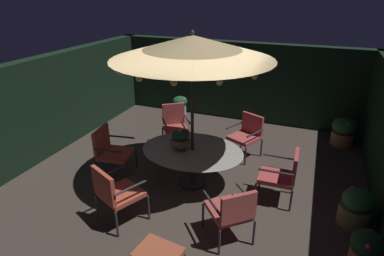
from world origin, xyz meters
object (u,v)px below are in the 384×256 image
potted_plant_right_far (366,249)px  potted_plant_right_near (344,131)px  patio_chair_southeast (175,123)px  patio_umbrella (192,47)px  patio_chair_east (247,133)px  potted_plant_back_center (180,105)px  centerpiece_planter (180,138)px  patio_chair_south (110,149)px  ottoman_footrest (158,254)px  potted_plant_back_left (357,208)px  patio_chair_north (232,210)px  patio_chair_southwest (115,191)px  patio_chair_northeast (283,173)px  patio_dining_table (192,154)px

potted_plant_right_far → potted_plant_right_near: (-0.14, 3.82, 0.06)m
patio_chair_southeast → potted_plant_right_far: size_ratio=1.81×
patio_umbrella → patio_chair_southeast: bearing=125.6°
patio_chair_east → potted_plant_right_far: bearing=-49.2°
potted_plant_back_center → patio_chair_east: bearing=-34.3°
centerpiece_planter → patio_umbrella: bearing=20.8°
patio_chair_south → ottoman_footrest: size_ratio=1.56×
potted_plant_back_left → potted_plant_back_center: size_ratio=1.00×
centerpiece_planter → patio_chair_north: centerpiece_planter is taller
patio_umbrella → patio_chair_southwest: 2.54m
patio_chair_northeast → potted_plant_right_far: (1.22, -1.07, -0.25)m
patio_chair_northeast → potted_plant_back_center: 4.33m
patio_chair_northeast → patio_chair_south: patio_chair_south is taller
patio_umbrella → patio_chair_southwest: size_ratio=2.84×
potted_plant_right_far → potted_plant_back_center: size_ratio=0.88×
patio_dining_table → centerpiece_planter: centerpiece_planter is taller
patio_chair_southeast → potted_plant_back_center: bearing=109.9°
patio_chair_north → patio_chair_southwest: size_ratio=0.94×
patio_dining_table → potted_plant_back_center: patio_dining_table is taller
patio_chair_north → patio_umbrella: bearing=131.4°
patio_dining_table → potted_plant_right_far: size_ratio=3.49×
patio_chair_north → ottoman_footrest: (-0.70, -0.90, -0.23)m
centerpiece_planter → potted_plant_right_near: centerpiece_planter is taller
patio_chair_north → centerpiece_planter: bearing=138.3°
patio_chair_north → patio_chair_southeast: bearing=128.5°
patio_chair_northeast → potted_plant_back_left: size_ratio=1.55×
patio_chair_south → ottoman_footrest: (1.97, -1.85, -0.23)m
patio_dining_table → potted_plant_back_left: 2.80m
patio_chair_north → potted_plant_right_far: bearing=6.1°
patio_chair_southwest → potted_plant_right_near: (3.38, 4.26, -0.24)m
potted_plant_right_far → potted_plant_right_near: bearing=92.1°
patio_umbrella → potted_plant_back_left: bearing=-3.0°
patio_chair_south → potted_plant_right_near: patio_chair_south is taller
patio_chair_southeast → potted_plant_right_far: patio_chair_southeast is taller
potted_plant_right_near → ottoman_footrest: bearing=-115.4°
potted_plant_back_center → patio_chair_southeast: bearing=-70.1°
centerpiece_planter → potted_plant_back_center: 3.40m
patio_chair_south → patio_chair_southwest: 1.51m
ottoman_footrest → potted_plant_back_left: potted_plant_back_left is taller
patio_chair_east → patio_chair_southeast: (-1.64, -0.14, 0.02)m
patio_chair_southwest → potted_plant_back_left: patio_chair_southwest is taller
patio_chair_east → ottoman_footrest: (-0.33, -3.57, -0.21)m
patio_chair_east → patio_chair_southwest: 3.24m
centerpiece_planter → potted_plant_right_far: size_ratio=0.76×
patio_chair_northeast → patio_chair_south: 3.24m
patio_dining_table → patio_chair_north: patio_chair_north is taller
patio_umbrella → potted_plant_right_far: 3.76m
centerpiece_planter → potted_plant_back_center: bearing=113.7°
patio_umbrella → potted_plant_back_left: size_ratio=4.60×
centerpiece_planter → potted_plant_back_center: size_ratio=0.67×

